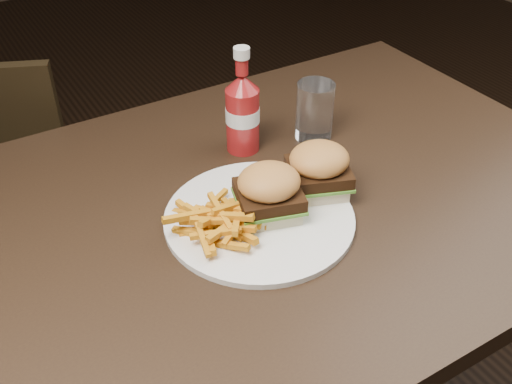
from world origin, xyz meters
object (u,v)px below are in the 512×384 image
chair_far (18,189)px  ketchup_bottle (243,120)px  tumbler (315,111)px  dining_table (261,208)px  plate (259,218)px

chair_far → ketchup_bottle: (0.35, -0.56, 0.38)m
tumbler → ketchup_bottle: bearing=166.8°
dining_table → chair_far: bearing=113.1°
plate → tumbler: (0.22, 0.16, 0.05)m
plate → ketchup_bottle: (0.08, 0.20, 0.06)m
dining_table → ketchup_bottle: (0.05, 0.15, 0.08)m
tumbler → chair_far: bearing=129.6°
chair_far → tumbler: 0.86m
plate → tumbler: bearing=36.5°
ketchup_bottle → tumbler: bearing=-13.2°
chair_far → ketchup_bottle: ketchup_bottle is taller
chair_far → plate: (0.27, -0.76, 0.33)m
ketchup_bottle → tumbler: 0.14m
chair_far → plate: bearing=133.1°
dining_table → plate: plate is taller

